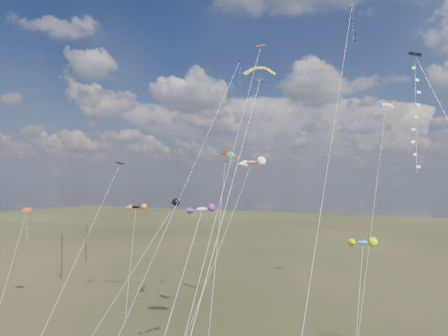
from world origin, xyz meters
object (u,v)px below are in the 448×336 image
at_px(parafoil_yellow, 259,69).
at_px(utility_pole_far, 86,243).
at_px(utility_pole_near, 62,256).
at_px(diamond_black_high, 350,37).
at_px(novelty_black_orange, 136,207).

bearing_deg(parafoil_yellow, utility_pole_far, 147.33).
distance_m(utility_pole_near, diamond_black_high, 59.42).
relative_size(utility_pole_far, diamond_black_high, 0.21).
distance_m(utility_pole_far, diamond_black_high, 69.32).
xyz_separation_m(utility_pole_near, utility_pole_far, (-8.00, 14.00, 0.00)).
bearing_deg(utility_pole_far, parafoil_yellow, -32.67).
distance_m(utility_pole_near, parafoil_yellow, 54.77).
xyz_separation_m(diamond_black_high, parafoil_yellow, (-5.83, -13.21, -6.22)).
bearing_deg(diamond_black_high, utility_pole_far, 160.46).
height_order(utility_pole_far, novelty_black_orange, novelty_black_orange).
distance_m(diamond_black_high, parafoil_yellow, 15.72).
xyz_separation_m(utility_pole_near, parafoil_yellow, (45.33, -20.20, 23.19)).
relative_size(utility_pole_near, novelty_black_orange, 0.56).
bearing_deg(utility_pole_near, novelty_black_orange, -12.33).
bearing_deg(utility_pole_far, diamond_black_high, -19.54).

